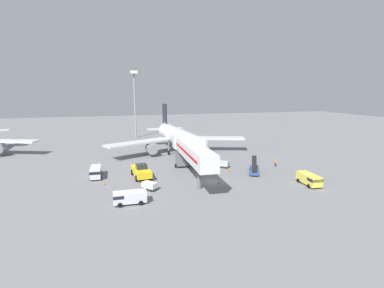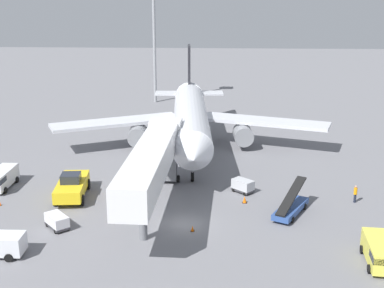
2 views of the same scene
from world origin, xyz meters
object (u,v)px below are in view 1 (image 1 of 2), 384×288
Objects in this scene: airplane_at_gate at (179,138)px; service_van_mid_center at (96,172)px; service_van_far_right at (129,197)px; baggage_cart_near_left at (150,186)px; pushback_tug at (141,171)px; jet_bridge at (190,151)px; belt_loader_truck at (254,169)px; ground_crew_worker_foreground at (275,162)px; safety_cone_alpha at (105,183)px; baggage_cart_outer_right at (224,164)px; safety_cone_bravo at (229,169)px; safety_cone_charlie at (218,182)px; service_van_mid_right at (309,179)px; apron_light_mast at (134,91)px.

airplane_at_gate is 25.24m from service_van_mid_center.
service_van_far_right is 1.71× the size of baggage_cart_near_left.
airplane_at_gate is at bearing 56.67° from pushback_tug.
belt_loader_truck is (13.19, -0.36, -4.54)m from jet_bridge.
ground_crew_worker_foreground reaches higher than safety_cone_alpha.
service_van_mid_center is 2.90× the size of ground_crew_worker_foreground.
baggage_cart_near_left is at bearing -169.02° from belt_loader_truck.
baggage_cart_near_left reaches higher than safety_cone_alpha.
belt_loader_truck reaches higher than baggage_cart_outer_right.
safety_cone_charlie is (-4.99, -6.78, -0.10)m from safety_cone_bravo.
safety_cone_bravo is 8.41m from safety_cone_charlie.
ground_crew_worker_foreground is (17.59, -17.47, -3.46)m from airplane_at_gate.
ground_crew_worker_foreground is at bearing 4.02° from safety_cone_alpha.
baggage_cart_outer_right is (-10.05, 14.88, -0.32)m from service_van_mid_right.
safety_cone_bravo is at bearing 148.76° from belt_loader_truck.
ground_crew_worker_foreground is (32.16, 12.62, -0.10)m from service_van_far_right.
belt_loader_truck is at bearing -1.57° from jet_bridge.
belt_loader_truck is 31.00m from service_van_mid_center.
service_van_mid_right is (30.95, -0.05, 0.04)m from service_van_far_right.
jet_bridge is at bearing -1.38° from safety_cone_alpha.
safety_cone_charlie is at bearing 18.00° from service_van_far_right.
baggage_cart_outer_right is at bearing -0.02° from service_van_mid_center.
service_van_mid_center is 1.89× the size of baggage_cart_near_left.
jet_bridge reaches higher than pushback_tug.
airplane_at_gate reaches higher than baggage_cart_near_left.
apron_light_mast is (9.89, 50.79, 16.07)m from safety_cone_alpha.
belt_loader_truck is 11.02m from service_van_mid_right.
airplane_at_gate is at bearing 109.42° from safety_cone_bravo.
safety_cone_charlie is (19.58, -4.92, 0.02)m from safety_cone_alpha.
ground_crew_worker_foreground is at bearing 84.53° from service_van_mid_right.
pushback_tug is at bearing 149.92° from safety_cone_charlie.
service_van_mid_center is at bearing 173.75° from safety_cone_bravo.
service_van_mid_center is at bearing 163.57° from jet_bridge.
pushback_tug is 13.03m from service_van_far_right.
service_van_mid_center is 23.34m from safety_cone_charlie.
apron_light_mast reaches higher than safety_cone_alpha.
pushback_tug is 14.91m from safety_cone_charlie.
belt_loader_truck reaches higher than pushback_tug.
belt_loader_truck is at bearing 24.28° from safety_cone_charlie.
pushback_tug is 3.92× the size of ground_crew_worker_foreground.
service_van_mid_right is at bearing -95.47° from ground_crew_worker_foreground.
ground_crew_worker_foreground is at bearing 8.18° from jet_bridge.
airplane_at_gate is at bearing 37.57° from service_van_mid_center.
baggage_cart_near_left is at bearing -158.56° from safety_cone_bravo.
pushback_tug is 14.57× the size of safety_cone_alpha.
jet_bridge is 4.71× the size of service_van_far_right.
service_van_mid_right is at bearing -0.09° from service_van_far_right.
baggage_cart_outer_right is (8.84, 5.10, -4.50)m from jet_bridge.
airplane_at_gate is 13.52× the size of baggage_cart_near_left.
safety_cone_bravo is at bearing 53.65° from safety_cone_charlie.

